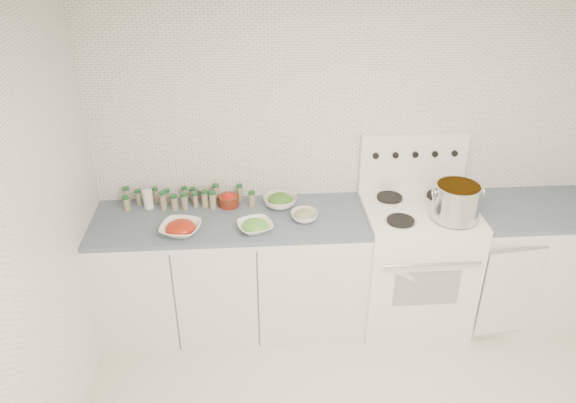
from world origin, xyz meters
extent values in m
cube|color=white|center=(0.00, 1.51, 1.25)|extent=(3.50, 0.02, 2.50)
cube|color=white|center=(-1.76, 0.00, 1.25)|extent=(0.02, 3.00, 2.50)
cube|color=white|center=(-0.82, 1.19, 0.43)|extent=(1.85, 0.62, 0.86)
cube|color=#4C5C72|center=(-0.82, 1.19, 0.88)|extent=(1.85, 0.62, 0.03)
cube|color=white|center=(0.48, 1.18, 0.46)|extent=(0.76, 0.65, 0.92)
cube|color=black|center=(0.48, 0.86, 0.50)|extent=(0.45, 0.01, 0.28)
cylinder|color=silver|center=(0.48, 0.82, 0.72)|extent=(0.65, 0.02, 0.02)
cube|color=white|center=(0.48, 1.18, 0.93)|extent=(0.76, 0.65, 0.01)
cube|color=white|center=(0.48, 1.47, 1.15)|extent=(0.76, 0.06, 0.43)
cylinder|color=silver|center=(0.30, 1.02, 0.94)|extent=(0.21, 0.21, 0.01)
cylinder|color=black|center=(0.30, 1.02, 0.94)|extent=(0.18, 0.18, 0.01)
cylinder|color=silver|center=(0.66, 1.02, 0.94)|extent=(0.21, 0.21, 0.01)
cylinder|color=black|center=(0.66, 1.02, 0.94)|extent=(0.18, 0.18, 0.01)
cylinder|color=silver|center=(0.30, 1.33, 0.94)|extent=(0.21, 0.21, 0.01)
cylinder|color=black|center=(0.30, 1.33, 0.94)|extent=(0.18, 0.18, 0.01)
cylinder|color=silver|center=(0.66, 1.33, 0.94)|extent=(0.21, 0.21, 0.01)
cylinder|color=black|center=(0.66, 1.33, 0.94)|extent=(0.18, 0.18, 0.01)
cylinder|color=black|center=(0.20, 1.44, 1.22)|extent=(0.04, 0.02, 0.04)
cylinder|color=black|center=(0.34, 1.44, 1.22)|extent=(0.04, 0.02, 0.04)
cylinder|color=black|center=(0.48, 1.44, 1.22)|extent=(0.04, 0.02, 0.04)
cylinder|color=black|center=(0.62, 1.44, 1.22)|extent=(0.04, 0.02, 0.04)
cylinder|color=black|center=(0.76, 1.44, 1.22)|extent=(0.04, 0.02, 0.04)
cube|color=white|center=(1.30, 1.19, 0.43)|extent=(0.89, 0.62, 0.86)
cube|color=#4C5C72|center=(1.30, 1.19, 0.88)|extent=(0.89, 0.62, 0.03)
cube|color=white|center=(1.07, 0.86, 0.43)|extent=(0.40, 0.07, 0.70)
cylinder|color=silver|center=(0.66, 1.02, 1.06)|extent=(0.31, 0.31, 0.23)
cylinder|color=#C27C1B|center=(0.66, 1.02, 1.17)|extent=(0.28, 0.28, 0.03)
torus|color=silver|center=(0.50, 1.02, 1.13)|extent=(0.01, 0.07, 0.07)
torus|color=silver|center=(0.82, 1.02, 1.13)|extent=(0.01, 0.07, 0.07)
imported|color=white|center=(-1.13, 1.03, 0.93)|extent=(0.31, 0.31, 0.06)
ellipsoid|color=#9E1C0D|center=(-1.13, 1.03, 0.94)|extent=(0.18, 0.18, 0.08)
imported|color=white|center=(-0.65, 1.03, 0.93)|extent=(0.28, 0.28, 0.05)
ellipsoid|color=green|center=(-0.65, 1.03, 0.94)|extent=(0.16, 0.16, 0.07)
imported|color=white|center=(-0.47, 1.34, 0.94)|extent=(0.23, 0.23, 0.07)
ellipsoid|color=#295C1A|center=(-0.47, 1.34, 0.96)|extent=(0.17, 0.17, 0.08)
imported|color=white|center=(-0.32, 1.13, 0.93)|extent=(0.20, 0.20, 0.06)
ellipsoid|color=#385321|center=(-0.32, 1.13, 0.94)|extent=(0.13, 0.13, 0.06)
cylinder|color=#5A1E0F|center=(-0.83, 1.37, 0.94)|extent=(0.15, 0.15, 0.07)
ellipsoid|color=#AD1C0C|center=(-0.83, 1.37, 0.96)|extent=(0.11, 0.11, 0.05)
cylinder|color=white|center=(-1.38, 1.37, 0.97)|extent=(0.08, 0.08, 0.13)
cylinder|color=gray|center=(-1.01, 1.45, 0.95)|extent=(0.09, 0.09, 0.10)
cylinder|color=gray|center=(-1.54, 1.45, 0.95)|extent=(0.05, 0.05, 0.11)
cylinder|color=#164E24|center=(-1.54, 1.45, 1.02)|extent=(0.05, 0.05, 0.02)
cylinder|color=gray|center=(-1.46, 1.43, 0.95)|extent=(0.04, 0.04, 0.10)
cylinder|color=#164E24|center=(-1.46, 1.43, 1.00)|extent=(0.04, 0.04, 0.02)
cylinder|color=gray|center=(-1.34, 1.44, 0.95)|extent=(0.04, 0.04, 0.10)
cylinder|color=#164E24|center=(-1.34, 1.44, 1.01)|extent=(0.04, 0.04, 0.02)
cylinder|color=gray|center=(-1.26, 1.43, 0.94)|extent=(0.04, 0.04, 0.09)
cylinder|color=#164E24|center=(-1.26, 1.43, 1.00)|extent=(0.04, 0.04, 0.02)
cylinder|color=gray|center=(-1.14, 1.44, 0.95)|extent=(0.04, 0.04, 0.10)
cylinder|color=#164E24|center=(-1.14, 1.44, 1.01)|extent=(0.04, 0.04, 0.02)
cylinder|color=gray|center=(-1.08, 1.45, 0.94)|extent=(0.04, 0.04, 0.09)
cylinder|color=#164E24|center=(-1.08, 1.45, 1.00)|extent=(0.04, 0.04, 0.02)
cylinder|color=gray|center=(-0.92, 1.43, 0.96)|extent=(0.04, 0.04, 0.12)
cylinder|color=#164E24|center=(-0.92, 1.43, 1.03)|extent=(0.05, 0.05, 0.02)
cylinder|color=gray|center=(-0.75, 1.44, 0.95)|extent=(0.04, 0.04, 0.10)
cylinder|color=#164E24|center=(-0.75, 1.44, 1.01)|extent=(0.04, 0.04, 0.02)
cylinder|color=gray|center=(-1.53, 1.35, 0.94)|extent=(0.04, 0.04, 0.09)
cylinder|color=#164E24|center=(-1.53, 1.35, 1.00)|extent=(0.04, 0.04, 0.02)
cylinder|color=gray|center=(-1.28, 1.34, 0.96)|extent=(0.04, 0.04, 0.12)
cylinder|color=#164E24|center=(-1.28, 1.34, 1.03)|extent=(0.04, 0.04, 0.02)
cylinder|color=gray|center=(-1.20, 1.34, 0.95)|extent=(0.05, 0.05, 0.09)
cylinder|color=#164E24|center=(-1.20, 1.34, 1.00)|extent=(0.05, 0.05, 0.02)
cylinder|color=gray|center=(-1.13, 1.34, 0.95)|extent=(0.04, 0.04, 0.11)
cylinder|color=#164E24|center=(-1.13, 1.34, 1.01)|extent=(0.05, 0.05, 0.02)
cylinder|color=gray|center=(-1.06, 1.36, 0.95)|extent=(0.04, 0.04, 0.09)
cylinder|color=#164E24|center=(-1.06, 1.36, 1.00)|extent=(0.04, 0.04, 0.02)
cylinder|color=gray|center=(-0.99, 1.36, 0.96)|extent=(0.05, 0.05, 0.11)
cylinder|color=#164E24|center=(-0.99, 1.36, 1.02)|extent=(0.05, 0.05, 0.02)
cylinder|color=gray|center=(-0.94, 1.34, 0.96)|extent=(0.05, 0.05, 0.11)
cylinder|color=#164E24|center=(-0.94, 1.34, 1.02)|extent=(0.05, 0.05, 0.02)
cylinder|color=gray|center=(-0.67, 1.35, 0.95)|extent=(0.04, 0.04, 0.10)
cylinder|color=#164E24|center=(-0.67, 1.35, 1.01)|extent=(0.05, 0.05, 0.02)
camera|label=1|loc=(-0.66, -2.08, 2.83)|focal=35.00mm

